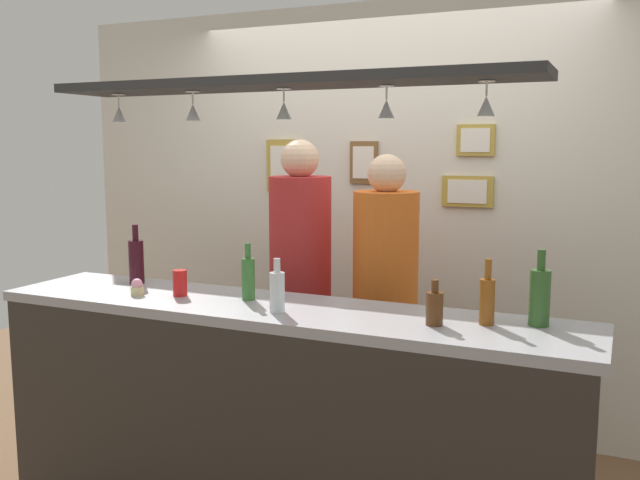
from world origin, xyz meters
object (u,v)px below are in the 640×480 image
object	(u,v)px
person_left_red_shirt	(300,268)
bottle_beer_brown_stubby	(435,307)
person_right_orange_shirt	(385,284)
picture_frame_upper_small	(476,140)
bottle_wine_dark_red	(136,260)
drink_can	(180,283)
picture_frame_caricature	(285,166)
bottle_champagne_green	(540,296)
picture_frame_lower_pair	(467,191)
picture_frame_crest	(364,162)
cupcake	(137,287)
bottle_beer_green_import	(248,277)
bottle_soda_clear	(277,291)
bottle_beer_amber_tall	(487,299)

from	to	relation	value
person_left_red_shirt	bottle_beer_brown_stubby	xyz separation A→B (m)	(0.96, -0.77, 0.04)
person_right_orange_shirt	picture_frame_upper_small	bearing A→B (deg)	65.08
bottle_wine_dark_red	drink_can	xyz separation A→B (m)	(0.37, -0.15, -0.06)
picture_frame_caricature	bottle_champagne_green	bearing A→B (deg)	-36.03
picture_frame_lower_pair	drink_can	bearing A→B (deg)	-125.95
picture_frame_crest	cupcake	bearing A→B (deg)	-111.19
bottle_beer_green_import	picture_frame_upper_small	world-z (taller)	picture_frame_upper_small
cupcake	picture_frame_crest	xyz separation A→B (m)	(0.57, 1.48, 0.55)
bottle_beer_brown_stubby	cupcake	distance (m)	1.41
bottle_beer_green_import	picture_frame_crest	distance (m)	1.44
bottle_beer_brown_stubby	picture_frame_caricature	distance (m)	2.06
person_right_orange_shirt	bottle_champagne_green	xyz separation A→B (m)	(0.84, -0.61, 0.14)
bottle_wine_dark_red	picture_frame_caricature	size ratio (longest dim) A/B	0.88
bottle_soda_clear	picture_frame_caricature	xyz separation A→B (m)	(-0.73, 1.51, 0.47)
drink_can	cupcake	bearing A→B (deg)	-161.15
bottle_beer_amber_tall	picture_frame_upper_small	distance (m)	1.52
person_right_orange_shirt	bottle_beer_amber_tall	size ratio (longest dim) A/B	6.52
bottle_beer_brown_stubby	bottle_soda_clear	bearing A→B (deg)	-173.96
person_right_orange_shirt	picture_frame_caricature	size ratio (longest dim) A/B	4.99
bottle_wine_dark_red	drink_can	world-z (taller)	bottle_wine_dark_red
drink_can	picture_frame_upper_small	xyz separation A→B (m)	(1.06, 1.41, 0.66)
person_right_orange_shirt	person_left_red_shirt	bearing A→B (deg)	-180.00
picture_frame_upper_small	bottle_beer_brown_stubby	bearing A→B (deg)	-83.90
bottle_beer_amber_tall	picture_frame_caricature	distance (m)	2.12
bottle_beer_green_import	drink_can	bearing A→B (deg)	-169.74
bottle_beer_green_import	bottle_champagne_green	size ratio (longest dim) A/B	0.87
bottle_beer_amber_tall	picture_frame_upper_small	xyz separation A→B (m)	(-0.34, 1.35, 0.63)
bottle_champagne_green	picture_frame_lower_pair	distance (m)	1.43
bottle_soda_clear	picture_frame_crest	bearing A→B (deg)	96.93
bottle_wine_dark_red	picture_frame_crest	world-z (taller)	picture_frame_crest
bottle_beer_amber_tall	bottle_wine_dark_red	bearing A→B (deg)	177.19
bottle_wine_dark_red	picture_frame_upper_small	distance (m)	2.01
bottle_beer_green_import	drink_can	xyz separation A→B (m)	(-0.33, -0.06, -0.04)
bottle_beer_brown_stubby	picture_frame_caricature	size ratio (longest dim) A/B	0.53
bottle_champagne_green	picture_frame_crest	bearing A→B (deg)	133.42
bottle_soda_clear	picture_frame_crest	size ratio (longest dim) A/B	0.88
bottle_beer_brown_stubby	bottle_beer_green_import	size ratio (longest dim) A/B	0.69
bottle_beer_amber_tall	bottle_soda_clear	distance (m)	0.86
bottle_beer_green_import	drink_can	world-z (taller)	bottle_beer_green_import
person_right_orange_shirt	drink_can	xyz separation A→B (m)	(-0.75, -0.75, 0.08)
bottle_beer_green_import	bottle_beer_brown_stubby	bearing A→B (deg)	-5.62
bottle_beer_amber_tall	picture_frame_caricature	size ratio (longest dim) A/B	0.76
bottle_beer_amber_tall	picture_frame_crest	xyz separation A→B (m)	(-1.02, 1.35, 0.49)
bottle_soda_clear	picture_frame_caricature	size ratio (longest dim) A/B	0.68
person_right_orange_shirt	picture_frame_upper_small	distance (m)	1.05
bottle_beer_green_import	bottle_wine_dark_red	distance (m)	0.71
picture_frame_crest	picture_frame_lower_pair	bearing A→B (deg)	0.00
picture_frame_upper_small	bottle_beer_green_import	bearing A→B (deg)	-118.40
person_left_red_shirt	person_right_orange_shirt	size ratio (longest dim) A/B	1.04
bottle_beer_amber_tall	drink_can	distance (m)	1.40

